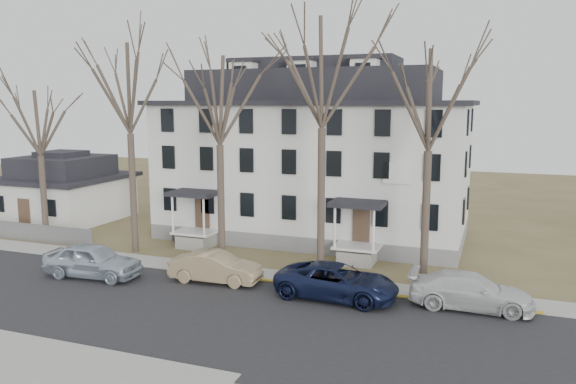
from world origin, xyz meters
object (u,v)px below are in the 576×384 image
at_px(car_navy, 337,282).
at_px(car_white, 471,292).
at_px(tree_mid_left, 219,94).
at_px(car_tan, 216,268).
at_px(bicycle_left, 183,240).
at_px(small_house, 64,191).
at_px(tree_mid_right, 430,93).
at_px(bicycle_right, 183,236).
at_px(boarding_house, 314,158).
at_px(tree_center, 322,64).
at_px(tree_bungalow, 38,118).
at_px(tree_far_left, 128,82).
at_px(car_silver, 93,261).

distance_m(car_navy, car_white, 6.01).
xyz_separation_m(tree_mid_left, car_tan, (1.53, -3.71, -8.83)).
bearing_deg(bicycle_left, small_house, 87.77).
distance_m(car_tan, car_white, 12.43).
bearing_deg(tree_mid_right, tree_mid_left, 180.00).
xyz_separation_m(car_navy, bicycle_right, (-12.30, 6.65, -0.34)).
bearing_deg(boarding_house, car_white, -45.63).
distance_m(tree_center, tree_mid_right, 5.70).
distance_m(small_house, car_tan, 21.06).
relative_size(tree_bungalow, car_tan, 2.29).
distance_m(tree_far_left, bicycle_right, 10.41).
relative_size(small_house, tree_mid_left, 0.68).
relative_size(tree_mid_right, car_white, 2.36).
bearing_deg(tree_mid_right, tree_bungalow, 180.00).
relative_size(boarding_house, tree_mid_right, 1.63).
xyz_separation_m(tree_mid_left, bicycle_right, (-4.31, 2.80, -9.14)).
xyz_separation_m(small_house, bicycle_right, (12.69, -3.40, -1.79)).
height_order(small_house, tree_mid_right, tree_mid_right).
height_order(car_navy, car_white, car_navy).
distance_m(tree_far_left, tree_bungalow, 7.34).
relative_size(car_silver, bicycle_left, 2.99).
bearing_deg(bicycle_right, tree_bungalow, 103.60).
bearing_deg(tree_bungalow, tree_far_left, 0.00).
distance_m(boarding_house, bicycle_right, 10.31).
distance_m(car_silver, car_white, 18.98).
distance_m(tree_far_left, car_navy, 17.36).
height_order(tree_center, car_white, tree_center).
distance_m(small_house, car_white, 32.32).
xyz_separation_m(small_house, car_navy, (24.99, -10.05, -1.45)).
height_order(tree_mid_left, car_tan, tree_mid_left).
relative_size(tree_mid_right, car_tan, 2.71).
height_order(boarding_house, small_house, boarding_house).
bearing_deg(bicycle_left, car_white, -90.52).
bearing_deg(tree_bungalow, boarding_house, 27.01).
relative_size(tree_mid_right, car_navy, 2.21).
bearing_deg(car_navy, tree_bungalow, 82.30).
xyz_separation_m(car_white, bicycle_right, (-18.25, 5.82, -0.32)).
height_order(car_silver, bicycle_left, car_silver).
distance_m(tree_center, car_navy, 11.16).
distance_m(small_house, tree_far_left, 15.00).
relative_size(tree_center, bicycle_left, 8.38).
bearing_deg(car_navy, car_tan, 91.41).
xyz_separation_m(tree_bungalow, car_tan, (14.53, -3.71, -7.34)).
relative_size(boarding_house, bicycle_left, 11.86).
height_order(tree_mid_left, bicycle_left, tree_mid_left).
height_order(bicycle_left, bicycle_right, bicycle_right).
xyz_separation_m(boarding_house, tree_far_left, (-9.00, -8.15, 4.96)).
relative_size(tree_center, car_tan, 3.12).
bearing_deg(car_navy, tree_mid_left, 66.94).
distance_m(small_house, bicycle_right, 13.26).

